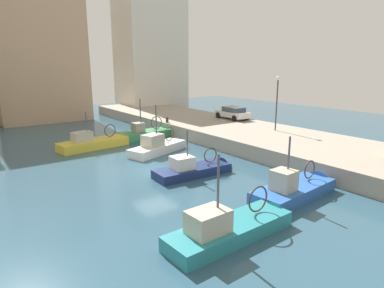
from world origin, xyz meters
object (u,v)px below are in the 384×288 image
Objects in this scene: fishing_boat_green at (148,137)px; fishing_boat_teal at (235,232)px; mooring_bollard_mid at (167,120)px; quay_streetlamp at (277,94)px; fishing_boat_blue at (297,193)px; parked_car_white at (233,113)px; fishing_boat_yellow at (97,146)px; fishing_boat_white at (160,150)px; fishing_boat_navy at (197,172)px.

fishing_boat_green is 20.27m from fishing_boat_teal.
quay_streetlamp reaches higher than mooring_bollard_mid.
fishing_boat_blue is 1.08× the size of fishing_boat_green.
parked_car_white is at bearing 47.24° from fishing_boat_teal.
fishing_boat_yellow is at bearing -171.05° from fishing_boat_green.
fishing_boat_teal is (-5.80, -1.21, 0.02)m from fishing_boat_blue.
fishing_boat_blue reaches higher than fishing_boat_yellow.
parked_car_white is 7.55× the size of mooring_bollard_mid.
fishing_boat_white reaches higher than fishing_boat_teal.
quay_streetlamp reaches higher than fishing_boat_teal.
fishing_boat_blue is 18.00m from fishing_boat_green.
fishing_boat_navy is 0.89× the size of fishing_boat_teal.
fishing_boat_yellow is 18.37m from fishing_boat_teal.
mooring_bollard_mid is at bearing 53.19° from fishing_boat_white.
fishing_boat_green is at bearing -170.84° from mooring_bollard_mid.
fishing_boat_white is at bearing 71.31° from fishing_boat_teal.
fishing_boat_green is at bearing 168.29° from parked_car_white.
fishing_boat_navy is at bearing -103.74° from fishing_boat_green.
fishing_boat_yellow is 12.45× the size of mooring_bollard_mid.
parked_car_white is 7.33m from mooring_bollard_mid.
fishing_boat_white is at bearing -51.56° from fishing_boat_yellow.
mooring_bollard_mid is at bearing 9.16° from fishing_boat_green.
mooring_bollard_mid is at bearing 9.02° from fishing_boat_yellow.
fishing_boat_white is 11.44m from quay_streetlamp.
quay_streetlamp is (-1.28, -6.98, 2.56)m from parked_car_white.
fishing_boat_blue is 1.05× the size of fishing_boat_navy.
fishing_boat_navy is 12.20m from quay_streetlamp.
mooring_bollard_mid is (2.51, 0.40, 1.38)m from fishing_boat_green.
fishing_boat_yellow is 8.19m from mooring_bollard_mid.
mooring_bollard_mid is at bearing 161.18° from parked_car_white.
fishing_boat_green is (0.71, 17.98, -0.01)m from fishing_boat_blue.
fishing_boat_navy is at bearing -141.39° from parked_car_white.
fishing_boat_green is 10.64× the size of mooring_bollard_mid.
fishing_boat_white is at bearing -162.95° from parked_car_white.
fishing_boat_teal is at bearing -132.76° from parked_car_white.
fishing_boat_yellow is at bearing 105.50° from fishing_boat_blue.
fishing_boat_green reaches higher than mooring_bollard_mid.
fishing_boat_white reaches higher than parked_car_white.
fishing_boat_green is at bearing 71.27° from fishing_boat_teal.
fishing_boat_white reaches higher than mooring_bollard_mid.
fishing_boat_white is at bearing 80.78° from fishing_boat_navy.
fishing_boat_yellow reaches higher than parked_car_white.
fishing_boat_yellow is 1.07× the size of fishing_boat_white.
fishing_boat_navy is at bearing -76.72° from fishing_boat_yellow.
fishing_boat_white is 11.93m from parked_car_white.
quay_streetlamp reaches higher than fishing_boat_blue.
parked_car_white is (14.90, -1.10, 1.78)m from fishing_boat_yellow.
fishing_boat_navy is 1.45× the size of parked_car_white.
quay_streetlamp reaches higher than fishing_boat_navy.
fishing_boat_green is at bearing 132.39° from quay_streetlamp.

